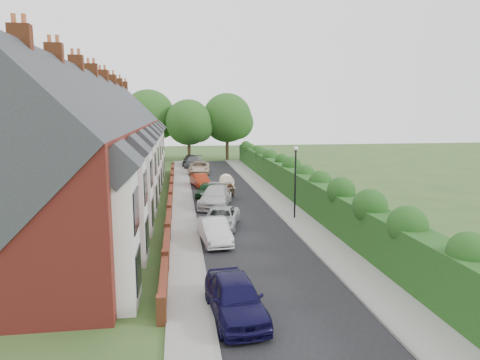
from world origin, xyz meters
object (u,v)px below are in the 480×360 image
object	(u,v)px
car_green	(207,190)
car_beige	(199,167)
horse_cart	(227,185)
car_white	(216,197)
car_black	(190,160)
car_silver_a	(214,231)
car_grey	(194,162)
lamppost	(295,173)
horse	(229,194)
car_red	(200,180)
car_silver_b	(221,218)
car_navy	(235,297)

from	to	relation	value
car_green	car_beige	distance (m)	14.72
horse_cart	car_white	bearing A→B (deg)	-111.83
car_beige	car_black	distance (m)	7.65
car_white	car_silver_a	bearing A→B (deg)	-81.56
car_silver_a	car_white	world-z (taller)	car_white
car_silver_a	car_grey	world-z (taller)	car_grey
lamppost	car_silver_a	distance (m)	8.04
car_black	horse	bearing A→B (deg)	-76.46
car_red	horse_cart	distance (m)	6.53
lamppost	car_silver_b	xyz separation A→B (m)	(-5.34, -1.40, -2.66)
lamppost	horse	xyz separation A→B (m)	(-3.91, 6.03, -2.53)
lamppost	car_red	distance (m)	15.60
car_silver_b	car_red	size ratio (longest dim) A/B	1.18
horse_cart	car_grey	bearing A→B (deg)	95.68
car_silver_b	car_white	xyz separation A→B (m)	(0.18, 6.29, 0.15)
car_silver_b	car_grey	xyz separation A→B (m)	(-0.66, 30.40, 0.11)
car_silver_b	car_white	distance (m)	6.29
car_silver_a	car_green	bearing A→B (deg)	82.47
car_navy	car_silver_b	xyz separation A→B (m)	(0.73, 12.40, -0.13)
car_navy	car_white	world-z (taller)	car_white
car_red	horse_cart	bearing A→B (deg)	-82.29
car_navy	horse_cart	bearing A→B (deg)	79.02
car_green	car_black	xyz separation A→B (m)	(-0.77, 22.32, 0.16)
car_white	car_grey	xyz separation A→B (m)	(-0.84, 24.11, -0.04)
car_grey	car_black	bearing A→B (deg)	110.44
lamppost	horse_cart	bearing A→B (deg)	116.05
car_silver_a	car_beige	world-z (taller)	car_beige
car_red	lamppost	bearing A→B (deg)	-77.49
horse	horse_cart	bearing A→B (deg)	-84.57
car_silver_a	horse_cart	world-z (taller)	horse_cart
horse	car_navy	bearing A→B (deg)	89.22
car_silver_a	car_green	xyz separation A→B (m)	(0.43, 13.28, -0.05)
car_white	horse_cart	world-z (taller)	horse_cart
car_silver_b	car_white	world-z (taller)	car_white
car_green	car_red	world-z (taller)	car_red
car_beige	lamppost	bearing A→B (deg)	-71.86
car_white	car_green	distance (m)	3.82
car_red	car_beige	size ratio (longest dim) A/B	0.73
car_green	car_red	bearing A→B (deg)	107.14
car_green	car_grey	size ratio (longest dim) A/B	0.72
car_beige	horse	world-z (taller)	horse
car_black	horse_cart	size ratio (longest dim) A/B	1.63
car_beige	car_grey	world-z (taller)	car_grey
car_silver_a	car_red	world-z (taller)	car_silver_a
car_green	horse_cart	distance (m)	1.92
car_silver_b	car_red	bearing A→B (deg)	105.84
car_silver_a	car_grey	distance (m)	33.60
car_white	car_red	distance (m)	9.34
car_grey	lamppost	bearing A→B (deg)	-69.16
car_grey	car_red	bearing A→B (deg)	-80.44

